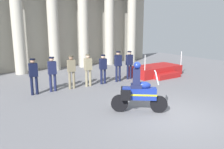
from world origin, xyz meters
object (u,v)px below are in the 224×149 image
officer_in_row_2 (71,69)px  officer_in_row_1 (52,71)px  officer_in_row_5 (118,64)px  motorcycle_with_rider (137,91)px  officer_in_row_0 (33,74)px  reviewing_stand (156,71)px  officer_in_row_4 (103,67)px  officer_in_row_3 (88,67)px  officer_in_row_6 (129,63)px

officer_in_row_2 → officer_in_row_1: bearing=2.3°
officer_in_row_5 → motorcycle_with_rider: 4.78m
officer_in_row_0 → motorcycle_with_rider: size_ratio=0.90×
officer_in_row_1 → officer_in_row_2: bearing=-177.7°
reviewing_stand → officer_in_row_4: size_ratio=2.06×
officer_in_row_3 → officer_in_row_5: size_ratio=0.98×
officer_in_row_4 → officer_in_row_6: officer_in_row_6 is taller
reviewing_stand → officer_in_row_2: bearing=178.6°
officer_in_row_0 → officer_in_row_5: bearing=-175.5°
officer_in_row_3 → motorcycle_with_rider: (-0.28, -4.29, -0.22)m
reviewing_stand → officer_in_row_6: size_ratio=1.99×
officer_in_row_0 → officer_in_row_5: officer_in_row_5 is taller
reviewing_stand → officer_in_row_4: bearing=178.8°
officer_in_row_4 → motorcycle_with_rider: motorcycle_with_rider is taller
officer_in_row_0 → officer_in_row_3: officer_in_row_3 is taller
reviewing_stand → officer_in_row_5: 3.11m
officer_in_row_3 → motorcycle_with_rider: motorcycle_with_rider is taller
officer_in_row_5 → officer_in_row_6: officer_in_row_5 is taller
officer_in_row_6 → motorcycle_with_rider: 5.38m
officer_in_row_0 → officer_in_row_1: (0.90, 0.04, 0.00)m
officer_in_row_2 → motorcycle_with_rider: motorcycle_with_rider is taller
officer_in_row_3 → motorcycle_with_rider: 4.30m
officer_in_row_2 → officer_in_row_3: size_ratio=0.99×
reviewing_stand → officer_in_row_6: (-2.09, 0.18, 0.70)m
officer_in_row_0 → officer_in_row_2: officer_in_row_2 is taller
officer_in_row_1 → officer_in_row_3: size_ratio=0.99×
officer_in_row_0 → reviewing_stand: bearing=-175.1°
officer_in_row_6 → officer_in_row_0: bearing=6.3°
officer_in_row_4 → officer_in_row_5: size_ratio=0.93×
reviewing_stand → officer_in_row_5: officer_in_row_5 is taller
officer_in_row_2 → motorcycle_with_rider: 4.40m
motorcycle_with_rider → officer_in_row_5: bearing=101.4°
officer_in_row_2 → officer_in_row_5: officer_in_row_5 is taller
officer_in_row_3 → officer_in_row_2: bearing=2.6°
reviewing_stand → motorcycle_with_rider: bearing=-141.1°
officer_in_row_6 → motorcycle_with_rider: bearing=60.7°
officer_in_row_1 → officer_in_row_4: (2.82, -0.12, -0.05)m
officer_in_row_1 → officer_in_row_2: officer_in_row_2 is taller
officer_in_row_6 → officer_in_row_3: bearing=8.0°
motorcycle_with_rider → officer_in_row_3: bearing=124.9°
officer_in_row_1 → officer_in_row_6: officer_in_row_1 is taller
officer_in_row_1 → officer_in_row_3: (1.90, -0.12, 0.01)m
officer_in_row_2 → officer_in_row_4: officer_in_row_2 is taller
officer_in_row_0 → officer_in_row_5: size_ratio=0.97×
officer_in_row_3 → officer_in_row_5: (1.91, -0.05, 0.02)m
officer_in_row_1 → officer_in_row_6: (4.73, -0.02, -0.01)m
officer_in_row_2 → officer_in_row_3: officer_in_row_3 is taller
reviewing_stand → officer_in_row_4: officer_in_row_4 is taller
motorcycle_with_rider → officer_in_row_4: bearing=113.0°
officer_in_row_1 → officer_in_row_5: bearing=-176.5°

